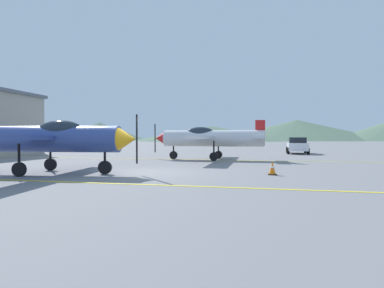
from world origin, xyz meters
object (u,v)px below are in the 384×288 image
at_px(car_sedan, 297,145).
at_px(traffic_cone_front, 272,168).
at_px(airplane_near, 47,138).
at_px(airplane_mid, 209,138).

xyz_separation_m(car_sedan, traffic_cone_front, (-3.10, -18.80, -0.56)).
xyz_separation_m(airplane_near, airplane_mid, (5.72, 10.19, 0.00)).
bearing_deg(traffic_cone_front, car_sedan, 80.65).
height_order(airplane_near, traffic_cone_front, airplane_near).
distance_m(airplane_mid, traffic_cone_front, 9.60).
bearing_deg(traffic_cone_front, airplane_near, -170.56).
relative_size(car_sedan, traffic_cone_front, 7.40).
relative_size(airplane_mid, car_sedan, 2.16).
bearing_deg(car_sedan, traffic_cone_front, -99.35).
bearing_deg(car_sedan, airplane_mid, -125.32).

